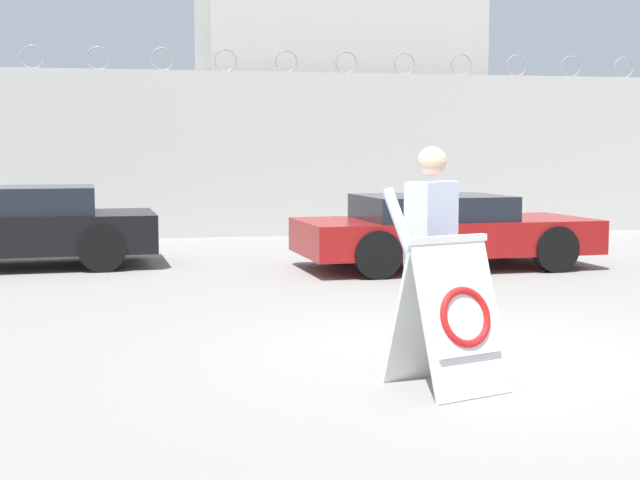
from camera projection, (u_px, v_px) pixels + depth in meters
ground_plane at (470, 354)px, 7.78m from camera, size 90.00×90.00×0.00m
perimeter_wall at (287, 154)px, 18.52m from camera, size 36.00×0.30×3.84m
building_block at (321, 86)px, 23.72m from camera, size 6.31×7.98×7.00m
barricade_sign at (450, 313)px, 6.59m from camera, size 0.88×0.91×1.15m
security_guard at (431, 247)px, 7.07m from camera, size 0.68×0.49×1.80m
parked_car_front_coupe at (14, 226)px, 13.52m from camera, size 4.43×2.20×1.23m
parked_car_rear_sedan at (442, 230)px, 13.47m from camera, size 4.55×2.23×1.11m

